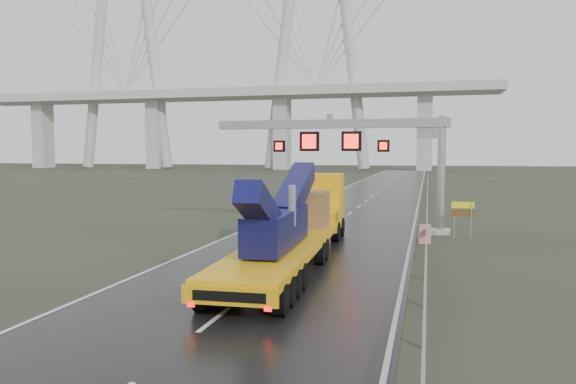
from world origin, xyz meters
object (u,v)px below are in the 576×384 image
(heavy_haul_truck, at_px, (301,220))
(striped_barrier, at_px, (425,234))
(sign_gantry, at_px, (363,143))
(exit_sign_pair, at_px, (463,212))

(heavy_haul_truck, relative_size, striped_barrier, 18.50)
(sign_gantry, bearing_deg, striped_barrier, -45.71)
(heavy_haul_truck, relative_size, exit_sign_pair, 8.77)
(sign_gantry, distance_m, heavy_haul_truck, 10.10)
(striped_barrier, bearing_deg, heavy_haul_truck, -149.29)
(heavy_haul_truck, distance_m, exit_sign_pair, 10.83)
(sign_gantry, distance_m, striped_barrier, 7.55)
(exit_sign_pair, distance_m, striped_barrier, 3.23)
(heavy_haul_truck, bearing_deg, exit_sign_pair, 40.70)
(heavy_haul_truck, xyz_separation_m, exit_sign_pair, (7.93, 7.38, -0.21))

